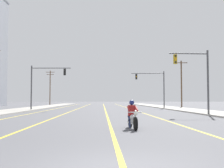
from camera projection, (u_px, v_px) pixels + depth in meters
The scene contains 12 objects.
lane_stripe_center at pixel (105, 108), 51.05m from camera, with size 0.16×100.00×0.01m, color yellow.
lane_stripe_left at pixel (80, 108), 50.90m from camera, with size 0.16×100.00×0.01m, color yellow.
lane_stripe_right at pixel (128, 108), 51.19m from camera, with size 0.16×100.00×0.01m, color yellow.
lane_stripe_far_left at pixel (59, 108), 50.77m from camera, with size 0.16×100.00×0.01m, color yellow.
sidewalk_kerb_right at pixel (176, 108), 46.46m from camera, with size 4.40×110.00×0.14m, color #ADA89E.
sidewalk_kerb_left at pixel (31, 109), 45.65m from camera, with size 4.40×110.00×0.14m, color #ADA89E.
motorcycle_with_rider at pixel (132, 117), 14.72m from camera, with size 0.70×2.19×1.46m.
traffic_signal_near_right at pixel (197, 73), 27.41m from camera, with size 3.82×0.52×6.20m.
traffic_signal_near_left at pixel (43, 80), 39.98m from camera, with size 5.51×0.42×6.20m.
traffic_signal_mid_right at pixel (154, 84), 48.02m from camera, with size 5.48×0.44×6.20m.
utility_pole_right_far at pixel (181, 83), 54.73m from camera, with size 2.38×0.26×8.88m.
utility_pole_left_far at pixel (50, 87), 77.57m from camera, with size 2.29×0.26×9.27m.
Camera 1 is at (-0.33, -6.22, 1.48)m, focal length 46.38 mm.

